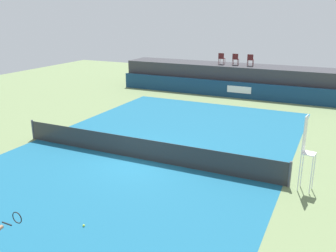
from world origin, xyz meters
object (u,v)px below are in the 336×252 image
object	(u,v)px
net_post_far	(290,174)
tennis_ball	(84,225)
spectator_chair_left	(236,59)
spectator_chair_center	(250,59)
net_post_near	(33,130)
spectator_chair_far_left	(222,58)
umpire_chair	(306,148)

from	to	relation	value
net_post_far	tennis_ball	world-z (taller)	net_post_far
tennis_ball	net_post_far	bearing A→B (deg)	45.85
spectator_chair_left	tennis_ball	bearing A→B (deg)	-86.91
spectator_chair_left	tennis_ball	world-z (taller)	spectator_chair_left
spectator_chair_left	spectator_chair_center	bearing A→B (deg)	0.81
net_post_near	spectator_chair_center	bearing A→B (deg)	64.26
spectator_chair_left	spectator_chair_center	distance (m)	1.15
net_post_far	tennis_ball	xyz separation A→B (m)	(-5.17, -5.33, -0.46)
spectator_chair_far_left	tennis_ball	world-z (taller)	spectator_chair_far_left
spectator_chair_center	net_post_far	bearing A→B (deg)	-71.26
tennis_ball	net_post_near	bearing A→B (deg)	143.61
spectator_chair_far_left	net_post_near	size ratio (longest dim) A/B	0.89
spectator_chair_left	net_post_far	xyz separation A→B (m)	(6.27, -15.08, -2.19)
spectator_chair_far_left	tennis_ball	xyz separation A→B (m)	(2.19, -20.33, -2.66)
spectator_chair_center	tennis_ball	xyz separation A→B (m)	(-0.05, -20.43, -2.66)
spectator_chair_center	tennis_ball	world-z (taller)	spectator_chair_center
spectator_chair_center	net_post_far	distance (m)	16.09
net_post_far	net_post_near	bearing A→B (deg)	180.00
net_post_far	spectator_chair_far_left	bearing A→B (deg)	116.15
spectator_chair_far_left	umpire_chair	size ratio (longest dim) A/B	0.32
spectator_chair_center	umpire_chair	bearing A→B (deg)	-69.75
spectator_chair_center	umpire_chair	xyz separation A→B (m)	(5.56, -15.08, -1.11)
spectator_chair_far_left	spectator_chair_center	distance (m)	2.25
spectator_chair_center	net_post_far	size ratio (longest dim) A/B	0.89
spectator_chair_center	umpire_chair	size ratio (longest dim) A/B	0.32
umpire_chair	spectator_chair_far_left	bearing A→B (deg)	117.52
spectator_chair_far_left	spectator_chair_left	distance (m)	1.10
spectator_chair_left	net_post_near	size ratio (longest dim) A/B	0.89
spectator_chair_far_left	spectator_chair_left	size ratio (longest dim) A/B	1.00
spectator_chair_far_left	spectator_chair_center	world-z (taller)	same
spectator_chair_center	umpire_chair	world-z (taller)	spectator_chair_center
net_post_near	umpire_chair	bearing A→B (deg)	0.06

